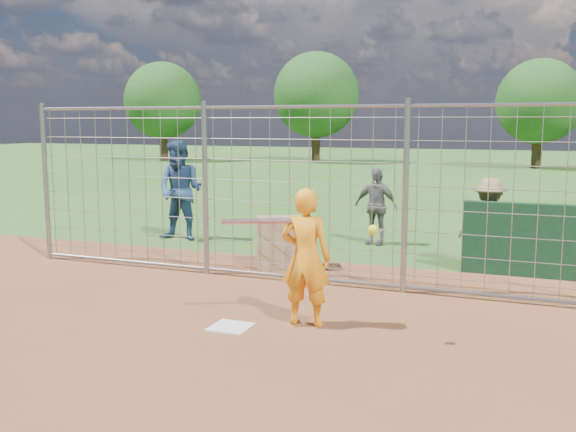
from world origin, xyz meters
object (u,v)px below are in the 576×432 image
at_px(bystander_a, 180,191).
at_px(bystander_c, 489,223).
at_px(bystander_b, 376,206).
at_px(equipment_bin, 282,243).
at_px(batter, 306,257).

relative_size(bystander_a, bystander_c, 1.36).
height_order(bystander_b, bystander_c, bystander_b).
xyz_separation_m(bystander_a, bystander_b, (3.65, 0.95, -0.25)).
distance_m(bystander_a, bystander_c, 5.80).
height_order(bystander_c, equipment_bin, bystander_c).
bearing_deg(bystander_c, bystander_a, -2.52).
height_order(bystander_a, equipment_bin, bystander_a).
xyz_separation_m(bystander_c, equipment_bin, (-3.04, -1.17, -0.31)).
bearing_deg(batter, bystander_a, -49.11).
distance_m(bystander_a, equipment_bin, 3.18).
relative_size(bystander_c, equipment_bin, 1.78).
xyz_separation_m(bystander_b, equipment_bin, (-0.90, -2.46, -0.33)).
bearing_deg(equipment_bin, bystander_c, -3.21).
xyz_separation_m(batter, equipment_bin, (-1.34, 2.63, -0.39)).
height_order(bystander_a, bystander_b, bystander_a).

